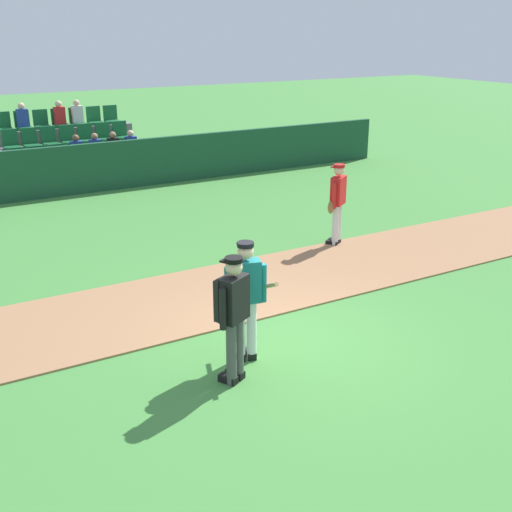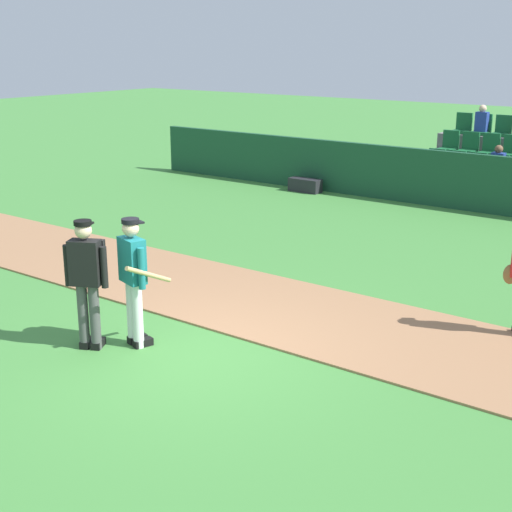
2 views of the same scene
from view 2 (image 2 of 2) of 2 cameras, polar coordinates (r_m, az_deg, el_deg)
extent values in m
plane|color=#42843A|center=(9.74, -5.12, -7.66)|extent=(80.00, 80.00, 0.00)
cube|color=#9E704C|center=(11.24, 1.97, -4.14)|extent=(28.00, 2.56, 0.03)
cube|color=#19472D|center=(18.30, 17.14, 5.39)|extent=(20.00, 0.16, 1.38)
cube|color=slate|center=(20.15, 18.86, 4.63)|extent=(4.45, 2.95, 0.30)
cube|color=slate|center=(19.29, 18.15, 5.26)|extent=(4.35, 0.85, 0.40)
cube|color=#196033|center=(19.73, 13.58, 6.59)|extent=(0.44, 0.40, 0.08)
cube|color=#196033|center=(19.89, 13.88, 7.38)|extent=(0.44, 0.08, 0.50)
cube|color=#196033|center=(19.52, 15.06, 6.39)|extent=(0.44, 0.40, 0.08)
cube|color=#196033|center=(19.68, 15.36, 7.18)|extent=(0.44, 0.08, 0.50)
cube|color=#196033|center=(19.33, 16.58, 6.17)|extent=(0.44, 0.40, 0.08)
cube|color=#196033|center=(19.49, 16.87, 6.98)|extent=(0.44, 0.08, 0.50)
cube|color=#196033|center=(19.15, 18.12, 5.95)|extent=(0.44, 0.40, 0.08)
cube|color=#196033|center=(19.32, 18.40, 6.76)|extent=(0.44, 0.08, 0.50)
cube|color=#263F99|center=(19.15, 18.25, 6.85)|extent=(0.32, 0.22, 0.52)
sphere|color=brown|center=(19.10, 18.34, 7.89)|extent=(0.20, 0.20, 0.20)
cube|color=slate|center=(20.02, 19.06, 6.73)|extent=(4.35, 0.85, 0.40)
cube|color=#196033|center=(20.44, 14.62, 7.99)|extent=(0.44, 0.40, 0.08)
cube|color=#196033|center=(20.61, 14.91, 8.73)|extent=(0.44, 0.08, 0.50)
cube|color=#196033|center=(20.24, 16.07, 7.80)|extent=(0.44, 0.40, 0.08)
cube|color=#196033|center=(20.42, 16.35, 8.56)|extent=(0.44, 0.08, 0.50)
cube|color=#196033|center=(20.06, 17.54, 7.61)|extent=(0.44, 0.40, 0.08)
cube|color=#196033|center=(20.23, 17.81, 8.37)|extent=(0.44, 0.08, 0.50)
cube|color=#196033|center=(19.89, 19.03, 7.40)|extent=(0.44, 0.40, 0.08)
cube|color=#196033|center=(21.18, 15.60, 9.28)|extent=(0.44, 0.40, 0.08)
cube|color=#196033|center=(21.35, 15.87, 10.00)|extent=(0.44, 0.08, 0.50)
cube|color=#196033|center=(20.98, 17.01, 9.11)|extent=(0.44, 0.40, 0.08)
cube|color=#196033|center=(21.16, 17.27, 9.83)|extent=(0.44, 0.08, 0.50)
cube|color=#263F99|center=(21.00, 17.12, 9.93)|extent=(0.32, 0.22, 0.52)
sphere|color=beige|center=(20.97, 17.20, 10.88)|extent=(0.20, 0.20, 0.20)
cube|color=#196033|center=(20.81, 18.44, 8.93)|extent=(0.44, 0.40, 0.08)
cube|color=#196033|center=(20.99, 18.70, 9.66)|extent=(0.44, 0.08, 0.50)
cylinder|color=white|center=(10.02, -9.60, -4.33)|extent=(0.14, 0.14, 0.90)
cylinder|color=white|center=(9.89, -9.17, -4.60)|extent=(0.14, 0.14, 0.90)
cube|color=black|center=(10.19, -9.19, -6.37)|extent=(0.19, 0.28, 0.10)
cube|color=black|center=(10.06, -8.76, -6.66)|extent=(0.19, 0.28, 0.10)
cube|color=#197075|center=(9.71, -9.59, -0.33)|extent=(0.45, 0.32, 0.60)
cylinder|color=#197075|center=(9.94, -10.24, -0.27)|extent=(0.09, 0.09, 0.55)
cylinder|color=#197075|center=(9.52, -8.88, -0.96)|extent=(0.09, 0.09, 0.55)
sphere|color=beige|center=(9.60, -9.71, 2.13)|extent=(0.22, 0.22, 0.22)
cylinder|color=black|center=(9.58, -9.74, 2.71)|extent=(0.23, 0.23, 0.06)
cube|color=black|center=(9.63, -9.20, 2.62)|extent=(0.21, 0.17, 0.02)
cylinder|color=tan|center=(9.59, -8.33, -1.43)|extent=(0.07, 0.80, 0.41)
cylinder|color=#4C4C4C|center=(10.00, -13.26, -4.60)|extent=(0.14, 0.14, 0.90)
cylinder|color=#4C4C4C|center=(9.94, -12.40, -4.67)|extent=(0.14, 0.14, 0.90)
cube|color=black|center=(10.20, -12.98, -6.58)|extent=(0.22, 0.29, 0.10)
cube|color=black|center=(10.14, -12.14, -6.66)|extent=(0.22, 0.29, 0.10)
cube|color=black|center=(9.73, -13.11, -0.50)|extent=(0.46, 0.38, 0.60)
cylinder|color=black|center=(9.84, -14.43, -0.71)|extent=(0.09, 0.09, 0.55)
cylinder|color=black|center=(9.65, -11.72, -0.86)|extent=(0.09, 0.09, 0.55)
sphere|color=beige|center=(9.62, -13.27, 1.95)|extent=(0.22, 0.22, 0.22)
cylinder|color=black|center=(9.59, -13.31, 2.53)|extent=(0.23, 0.23, 0.06)
cube|color=black|center=(9.69, -13.07, 2.50)|extent=(0.21, 0.19, 0.02)
cube|color=black|center=(9.84, -12.82, -0.29)|extent=(0.43, 0.27, 0.56)
ellipsoid|color=brown|center=(10.57, 19.15, -1.35)|extent=(0.23, 0.21, 0.28)
cube|color=#232328|center=(20.04, 3.83, 5.51)|extent=(0.90, 0.36, 0.36)
camera|label=1|loc=(10.67, -58.20, 11.64)|focal=44.54mm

